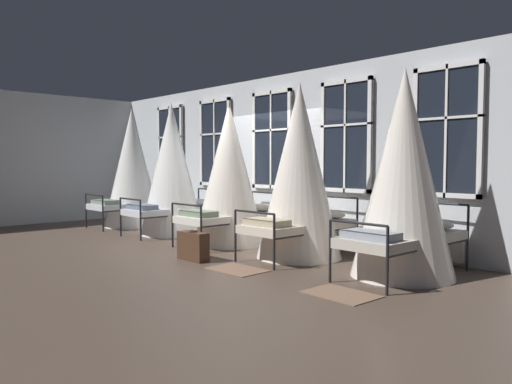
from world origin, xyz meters
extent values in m
plane|color=#4C3D33|center=(0.00, 0.00, 0.00)|extent=(20.74, 20.74, 0.00)
cube|color=silver|center=(0.00, 1.22, 1.61)|extent=(11.37, 0.10, 3.21)
cube|color=silver|center=(-5.69, -1.87, 1.61)|extent=(0.10, 7.07, 3.21)
cube|color=black|center=(-3.61, 1.11, 1.96)|extent=(1.06, 0.02, 1.93)
cube|color=silver|center=(-3.61, 1.11, 1.03)|extent=(1.06, 0.06, 0.07)
cube|color=silver|center=(-3.61, 1.11, 2.89)|extent=(1.06, 0.06, 0.07)
cube|color=silver|center=(-4.10, 1.11, 1.96)|extent=(0.07, 0.06, 1.93)
cube|color=silver|center=(-3.11, 1.11, 1.96)|extent=(0.07, 0.06, 1.93)
cube|color=silver|center=(-3.61, 1.11, 1.96)|extent=(0.04, 0.06, 1.93)
cube|color=silver|center=(-3.61, 1.11, 2.15)|extent=(1.06, 0.06, 0.04)
cube|color=black|center=(-1.80, 1.11, 1.96)|extent=(1.06, 0.02, 1.93)
cube|color=silver|center=(-1.80, 1.11, 1.03)|extent=(1.06, 0.06, 0.07)
cube|color=silver|center=(-1.80, 1.11, 2.89)|extent=(1.06, 0.06, 0.07)
cube|color=silver|center=(-2.30, 1.11, 1.96)|extent=(0.07, 0.06, 1.93)
cube|color=silver|center=(-1.31, 1.11, 1.96)|extent=(0.07, 0.06, 1.93)
cube|color=silver|center=(-1.80, 1.11, 1.96)|extent=(0.04, 0.06, 1.93)
cube|color=silver|center=(-1.80, 1.11, 2.15)|extent=(1.06, 0.06, 0.04)
cube|color=black|center=(0.00, 1.11, 1.96)|extent=(1.06, 0.02, 1.93)
cube|color=silver|center=(0.00, 1.11, 1.03)|extent=(1.06, 0.06, 0.07)
cube|color=silver|center=(0.00, 1.11, 2.89)|extent=(1.06, 0.06, 0.07)
cube|color=silver|center=(-0.49, 1.11, 1.96)|extent=(0.07, 0.06, 1.93)
cube|color=silver|center=(0.49, 1.11, 1.96)|extent=(0.07, 0.06, 1.93)
cube|color=silver|center=(0.00, 1.11, 1.96)|extent=(0.04, 0.06, 1.93)
cube|color=silver|center=(0.00, 1.11, 2.15)|extent=(1.06, 0.06, 0.04)
cube|color=black|center=(1.80, 1.11, 1.96)|extent=(1.06, 0.02, 1.93)
cube|color=silver|center=(1.80, 1.11, 1.03)|extent=(1.06, 0.06, 0.07)
cube|color=silver|center=(1.80, 1.11, 2.89)|extent=(1.06, 0.06, 0.07)
cube|color=silver|center=(1.31, 1.11, 1.96)|extent=(0.07, 0.06, 1.93)
cube|color=silver|center=(2.30, 1.11, 1.96)|extent=(0.07, 0.06, 1.93)
cube|color=silver|center=(1.80, 1.11, 1.96)|extent=(0.04, 0.06, 1.93)
cube|color=silver|center=(1.80, 1.11, 2.15)|extent=(1.06, 0.06, 0.04)
cube|color=black|center=(3.61, 1.11, 1.96)|extent=(1.06, 0.02, 1.93)
cube|color=silver|center=(3.61, 1.11, 1.03)|extent=(1.06, 0.06, 0.07)
cube|color=silver|center=(3.61, 1.11, 2.89)|extent=(1.06, 0.06, 0.07)
cube|color=silver|center=(3.11, 1.11, 1.96)|extent=(0.07, 0.06, 1.93)
cube|color=silver|center=(4.10, 1.11, 1.96)|extent=(0.07, 0.06, 1.93)
cube|color=silver|center=(3.61, 1.11, 1.96)|extent=(0.04, 0.06, 1.93)
cube|color=silver|center=(3.61, 1.11, 2.15)|extent=(1.06, 0.06, 0.04)
cube|color=silver|center=(0.00, 1.09, 0.25)|extent=(7.81, 0.10, 0.36)
cylinder|color=black|center=(-4.03, 1.01, 0.46)|extent=(0.04, 0.04, 0.92)
cylinder|color=black|center=(-3.20, 1.02, 0.46)|extent=(0.04, 0.04, 0.92)
cylinder|color=black|center=(-4.01, -0.94, 0.39)|extent=(0.04, 0.04, 0.79)
cylinder|color=black|center=(-3.18, -0.93, 0.39)|extent=(0.04, 0.04, 0.79)
cylinder|color=black|center=(-4.02, 0.04, 0.44)|extent=(0.05, 1.95, 0.03)
cylinder|color=black|center=(-3.19, 0.05, 0.44)|extent=(0.05, 1.95, 0.03)
cylinder|color=black|center=(-3.61, 1.01, 0.92)|extent=(0.83, 0.04, 0.03)
cylinder|color=black|center=(-3.60, -0.93, 0.79)|extent=(0.83, 0.04, 0.03)
cube|color=silver|center=(-3.61, 0.04, 0.50)|extent=(0.87, 1.97, 0.13)
ellipsoid|color=silver|center=(-3.61, 0.77, 0.64)|extent=(0.64, 0.41, 0.14)
cube|color=slate|center=(-3.60, -0.67, 0.62)|extent=(0.69, 0.37, 0.10)
cone|color=white|center=(-3.61, 0.04, 1.40)|extent=(1.35, 1.35, 2.80)
cylinder|color=black|center=(-2.24, 0.97, 0.46)|extent=(0.04, 0.04, 0.92)
cylinder|color=black|center=(-1.41, 0.95, 0.46)|extent=(0.04, 0.04, 0.92)
cylinder|color=black|center=(-2.28, -0.98, 0.39)|extent=(0.04, 0.04, 0.79)
cylinder|color=black|center=(-1.45, -1.00, 0.39)|extent=(0.04, 0.04, 0.79)
cylinder|color=black|center=(-2.26, -0.01, 0.44)|extent=(0.08, 1.95, 0.03)
cylinder|color=black|center=(-1.43, -0.03, 0.44)|extent=(0.08, 1.95, 0.03)
cylinder|color=black|center=(-1.82, 0.96, 0.92)|extent=(0.83, 0.05, 0.03)
cylinder|color=black|center=(-1.87, -0.99, 0.79)|extent=(0.83, 0.05, 0.03)
cube|color=silver|center=(-1.85, -0.02, 0.50)|extent=(0.90, 1.99, 0.13)
ellipsoid|color=silver|center=(-1.83, 0.72, 0.64)|extent=(0.65, 0.41, 0.14)
cube|color=slate|center=(-1.86, -0.73, 0.62)|extent=(0.69, 0.38, 0.10)
cone|color=white|center=(-1.85, -0.02, 1.39)|extent=(1.35, 1.35, 2.77)
cylinder|color=black|center=(-0.44, 0.99, 0.46)|extent=(0.04, 0.04, 0.92)
cylinder|color=black|center=(0.39, 1.00, 0.46)|extent=(0.04, 0.04, 0.92)
cylinder|color=black|center=(-0.41, -0.96, 0.39)|extent=(0.04, 0.04, 0.79)
cylinder|color=black|center=(0.42, -0.95, 0.39)|extent=(0.04, 0.04, 0.79)
cylinder|color=black|center=(-0.43, 0.01, 0.44)|extent=(0.05, 1.95, 0.03)
cylinder|color=black|center=(0.41, 0.02, 0.44)|extent=(0.05, 1.95, 0.03)
cylinder|color=black|center=(-0.02, 0.99, 0.92)|extent=(0.83, 0.04, 0.03)
cylinder|color=black|center=(0.00, -0.95, 0.79)|extent=(0.83, 0.04, 0.03)
cube|color=silver|center=(-0.01, 0.02, 0.50)|extent=(0.87, 1.98, 0.13)
ellipsoid|color=#B7B2A3|center=(-0.02, 0.75, 0.64)|extent=(0.64, 0.41, 0.14)
cube|color=slate|center=(0.00, -0.69, 0.62)|extent=(0.69, 0.37, 0.10)
cone|color=silver|center=(-0.01, 0.02, 1.31)|extent=(1.35, 1.35, 2.62)
cylinder|color=black|center=(1.35, 0.95, 0.46)|extent=(0.04, 0.04, 0.92)
cylinder|color=black|center=(2.18, 0.95, 0.46)|extent=(0.04, 0.04, 0.92)
cylinder|color=black|center=(1.34, -0.99, 0.39)|extent=(0.04, 0.04, 0.79)
cylinder|color=black|center=(2.17, -1.00, 0.39)|extent=(0.04, 0.04, 0.79)
cylinder|color=black|center=(1.34, -0.02, 0.44)|extent=(0.04, 1.95, 0.03)
cylinder|color=black|center=(2.17, -0.02, 0.44)|extent=(0.04, 1.95, 0.03)
cylinder|color=black|center=(1.76, 0.95, 0.92)|extent=(0.83, 0.03, 0.03)
cylinder|color=black|center=(1.76, -1.00, 0.79)|extent=(0.83, 0.03, 0.03)
cube|color=beige|center=(1.76, -0.02, 0.50)|extent=(0.86, 1.97, 0.13)
ellipsoid|color=silver|center=(1.76, 0.71, 0.64)|extent=(0.64, 0.40, 0.14)
cube|color=tan|center=(1.76, -0.74, 0.62)|extent=(0.68, 0.36, 0.10)
cone|color=silver|center=(1.76, -0.02, 1.39)|extent=(1.35, 1.35, 2.77)
cylinder|color=black|center=(3.20, 0.96, 0.46)|extent=(0.04, 0.04, 0.92)
cylinder|color=black|center=(4.03, 0.93, 0.46)|extent=(0.04, 0.04, 0.92)
cylinder|color=black|center=(3.15, -0.99, 0.39)|extent=(0.04, 0.04, 0.79)
cylinder|color=black|center=(3.98, -1.01, 0.39)|extent=(0.04, 0.04, 0.79)
cylinder|color=black|center=(3.18, -0.02, 0.44)|extent=(0.08, 1.95, 0.03)
cylinder|color=black|center=(4.01, -0.04, 0.44)|extent=(0.08, 1.95, 0.03)
cylinder|color=black|center=(3.62, 0.95, 0.92)|extent=(0.83, 0.05, 0.03)
cylinder|color=black|center=(3.57, -1.00, 0.79)|extent=(0.83, 0.05, 0.03)
cube|color=#B7B2A3|center=(3.59, -0.03, 0.50)|extent=(0.90, 1.99, 0.13)
ellipsoid|color=silver|center=(3.61, 0.71, 0.64)|extent=(0.65, 0.42, 0.14)
cube|color=#8C939E|center=(3.57, -0.74, 0.62)|extent=(0.69, 0.38, 0.10)
cone|color=silver|center=(3.59, -0.03, 1.37)|extent=(1.35, 1.35, 2.75)
cube|color=brown|center=(1.80, -1.36, 0.01)|extent=(0.81, 0.58, 0.01)
cube|color=brown|center=(3.61, -1.36, 0.01)|extent=(0.82, 0.58, 0.01)
cube|color=#472D1E|center=(0.82, -1.40, 0.22)|extent=(0.57, 0.22, 0.44)
cube|color=tan|center=(0.81, -1.30, 0.22)|extent=(0.50, 0.03, 0.03)
torus|color=#472D1E|center=(0.82, -1.40, 0.46)|extent=(0.15, 0.15, 0.02)
camera|label=1|loc=(7.04, -5.89, 1.49)|focal=35.03mm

